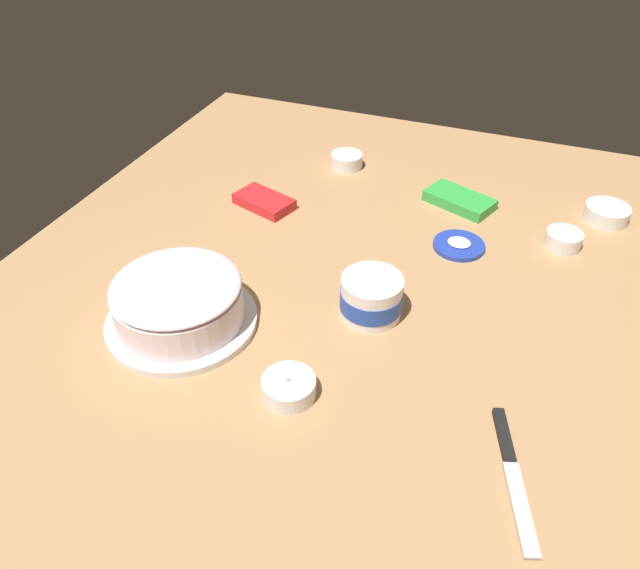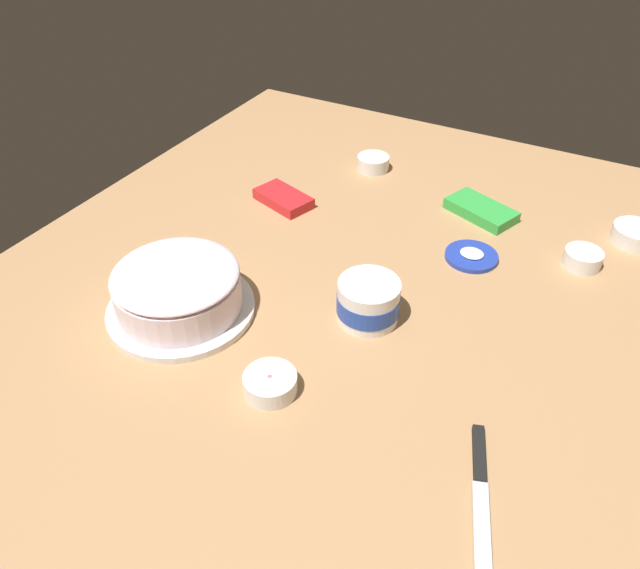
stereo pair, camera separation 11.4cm
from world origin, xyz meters
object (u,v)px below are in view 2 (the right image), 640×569
Objects in this scene: frosted_cake at (178,291)px; sprinkle_bowl_orange at (635,234)px; frosting_tub_lid at (471,256)px; candy_box_lower at (481,210)px; frosting_tub at (368,300)px; sprinkle_bowl_pink at (270,383)px; candy_box_upper at (283,198)px; sprinkle_bowl_yellow at (373,162)px; sprinkle_bowl_rainbow at (583,258)px; spreading_knife at (480,483)px.

sprinkle_bowl_orange is at bearing -137.61° from frosted_cake.
candy_box_lower is (0.03, -0.17, 0.01)m from frosting_tub_lid.
frosting_tub reaches higher than frosting_tub_lid.
sprinkle_bowl_pink reaches higher than candy_box_upper.
frosted_cake reaches higher than sprinkle_bowl_yellow.
frosting_tub reaches higher than sprinkle_bowl_pink.
frosting_tub is (-0.31, -0.15, -0.01)m from frosted_cake.
frosted_cake is at bearing 83.25° from sprinkle_bowl_yellow.
candy_box_lower is (-0.08, -0.44, -0.03)m from frosting_tub.
sprinkle_bowl_yellow is at bearing -17.41° from sprinkle_bowl_rainbow.
sprinkle_bowl_orange reaches higher than spreading_knife.
spreading_knife is (-0.60, 0.09, -0.04)m from frosted_cake.
frosted_cake is at bearing 38.86° from sprinkle_bowl_rainbow.
candy_box_lower is at bearing -78.99° from frosting_tub_lid.
frosting_tub_lid is at bearing 122.42° from candy_box_lower.
candy_box_lower reaches higher than spreading_knife.
candy_box_lower is (0.32, 0.05, -0.01)m from sprinkle_bowl_orange.
sprinkle_bowl_rainbow is (-0.62, -0.50, -0.03)m from frosted_cake.
sprinkle_bowl_rainbow is (-0.03, -0.60, 0.01)m from spreading_knife.
frosting_tub_lid is 0.43m from sprinkle_bowl_yellow.
sprinkle_bowl_rainbow reaches higher than candy_box_lower.
sprinkle_bowl_rainbow is at bearing -141.14° from frosted_cake.
candy_box_lower is (-0.14, -0.68, -0.01)m from sprinkle_bowl_pink.
sprinkle_bowl_orange reaches higher than frosting_tub_lid.
frosted_cake is 3.58× the size of sprinkle_bowl_rainbow.
sprinkle_bowl_yellow is at bearing -96.45° from candy_box_upper.
frosting_tub is 0.29m from frosting_tub_lid.
frosting_tub_lid is 0.46m from candy_box_upper.
sprinkle_bowl_yellow reaches higher than spreading_knife.
sprinkle_bowl_yellow is 0.28m from candy_box_upper.
candy_box_upper is (0.34, -0.27, -0.03)m from frosting_tub.
sprinkle_bowl_pink is at bearing 99.74° from candy_box_lower.
sprinkle_bowl_orange is (-0.40, -0.50, -0.02)m from frosting_tub.
sprinkle_bowl_yellow is 0.60× the size of candy_box_upper.
candy_box_upper is (0.11, 0.25, -0.01)m from sprinkle_bowl_yellow.
frosting_tub_lid is 0.80× the size of candy_box_upper.
spreading_knife is 0.60m from sprinkle_bowl_rainbow.
candy_box_lower is 0.46m from candy_box_upper.
frosting_tub is at bearing 159.67° from candy_box_upper.
frosting_tub_lid is 0.22m from sprinkle_bowl_rainbow.
sprinkle_bowl_orange reaches higher than candy_box_upper.
sprinkle_bowl_pink is (0.06, 0.23, -0.02)m from frosting_tub.
frosting_tub_lid is 0.54m from spreading_knife.
sprinkle_bowl_orange is at bearing -128.72° from frosting_tub.
sprinkle_bowl_yellow is 0.78m from sprinkle_bowl_pink.
spreading_knife is 0.81m from candy_box_upper.
frosted_cake is 0.34m from frosting_tub.
frosting_tub_lid is at bearing 38.29° from sprinkle_bowl_orange.
frosting_tub is 0.38m from spreading_knife.
sprinkle_bowl_yellow is at bearing -77.50° from sprinkle_bowl_pink.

